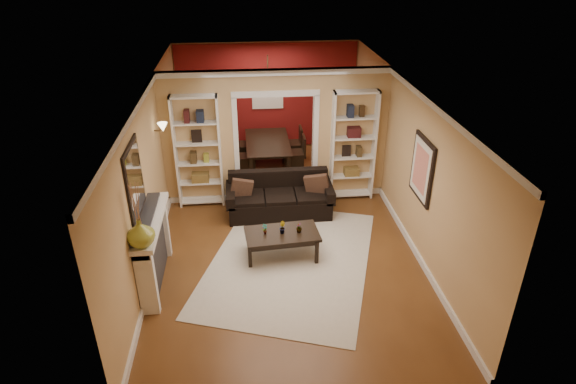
{
  "coord_description": "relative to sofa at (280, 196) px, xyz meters",
  "views": [
    {
      "loc": [
        -0.65,
        -7.84,
        4.85
      ],
      "look_at": [
        0.05,
        -0.8,
        1.14
      ],
      "focal_mm": 30.0,
      "sensor_mm": 36.0,
      "label": 1
    }
  ],
  "objects": [
    {
      "name": "area_rug",
      "position": [
        0.04,
        -1.61,
        -0.4
      ],
      "size": [
        3.59,
        4.24,
        0.01
      ],
      "primitive_type": "cube",
      "rotation": [
        0.0,
        0.0,
        -0.32
      ],
      "color": "beige",
      "rests_on": "floor"
    },
    {
      "name": "coffee_table",
      "position": [
        -0.08,
        -1.45,
        -0.17
      ],
      "size": [
        1.29,
        0.77,
        0.47
      ],
      "primitive_type": "cube",
      "rotation": [
        0.0,
        0.0,
        0.08
      ],
      "color": "black",
      "rests_on": "floor"
    },
    {
      "name": "framed_art",
      "position": [
        2.21,
        -1.45,
        1.14
      ],
      "size": [
        0.04,
        0.85,
        1.05
      ],
      "primitive_type": "cube",
      "color": "black",
      "rests_on": "wall_right"
    },
    {
      "name": "chandelier",
      "position": [
        -0.0,
        2.25,
        1.61
      ],
      "size": [
        0.5,
        0.5,
        0.3
      ],
      "primitive_type": "cube",
      "color": "#3F2E1C",
      "rests_on": "ceiling"
    },
    {
      "name": "mirror",
      "position": [
        -2.23,
        -1.95,
        1.39
      ],
      "size": [
        0.03,
        0.95,
        1.1
      ],
      "primitive_type": "cube",
      "color": "silver",
      "rests_on": "wall_left"
    },
    {
      "name": "vase",
      "position": [
        -2.09,
        -2.65,
        0.95
      ],
      "size": [
        0.41,
        0.41,
        0.4
      ],
      "primitive_type": "imported",
      "rotation": [
        0.0,
        0.0,
        0.08
      ],
      "color": "olive",
      "rests_on": "fireplace"
    },
    {
      "name": "wall_left",
      "position": [
        -2.25,
        -0.45,
        0.94
      ],
      "size": [
        0.0,
        8.0,
        8.0
      ],
      "primitive_type": "plane",
      "rotation": [
        1.57,
        0.0,
        1.57
      ],
      "color": "tan",
      "rests_on": "ground"
    },
    {
      "name": "wall_sconce",
      "position": [
        -2.15,
        0.1,
        1.42
      ],
      "size": [
        0.18,
        0.18,
        0.22
      ],
      "primitive_type": "cube",
      "color": "#FFE0A5",
      "rests_on": "wall_left"
    },
    {
      "name": "wall_back",
      "position": [
        -0.0,
        3.55,
        0.94
      ],
      "size": [
        8.0,
        0.0,
        8.0
      ],
      "primitive_type": "plane",
      "rotation": [
        1.57,
        0.0,
        0.0
      ],
      "color": "tan",
      "rests_on": "ground"
    },
    {
      "name": "floor",
      "position": [
        -0.0,
        -0.45,
        -0.41
      ],
      "size": [
        8.0,
        8.0,
        0.0
      ],
      "primitive_type": "plane",
      "color": "brown",
      "rests_on": "ground"
    },
    {
      "name": "partition_wall",
      "position": [
        -0.0,
        0.75,
        0.94
      ],
      "size": [
        4.5,
        0.15,
        2.7
      ],
      "primitive_type": "cube",
      "color": "tan",
      "rests_on": "floor"
    },
    {
      "name": "fireplace",
      "position": [
        -2.09,
        -1.95,
        0.17
      ],
      "size": [
        0.32,
        1.7,
        1.16
      ],
      "primitive_type": "cube",
      "color": "white",
      "rests_on": "floor"
    },
    {
      "name": "dining_chair_ne",
      "position": [
        0.49,
        1.98,
        0.03
      ],
      "size": [
        0.57,
        0.57,
        0.88
      ],
      "primitive_type": "cube",
      "rotation": [
        0.0,
        0.0,
        -1.99
      ],
      "color": "black",
      "rests_on": "floor"
    },
    {
      "name": "plant_center",
      "position": [
        -0.08,
        -1.45,
        0.17
      ],
      "size": [
        0.11,
        0.13,
        0.21
      ],
      "primitive_type": "imported",
      "rotation": [
        0.0,
        0.0,
        1.76
      ],
      "color": "#336626",
      "rests_on": "coffee_table"
    },
    {
      "name": "wall_front",
      "position": [
        -0.0,
        -4.45,
        0.94
      ],
      "size": [
        8.0,
        0.0,
        8.0
      ],
      "primitive_type": "plane",
      "rotation": [
        -1.57,
        0.0,
        0.0
      ],
      "color": "tan",
      "rests_on": "ground"
    },
    {
      "name": "dining_chair_se",
      "position": [
        0.49,
        2.58,
        0.03
      ],
      "size": [
        0.47,
        0.47,
        0.88
      ],
      "primitive_type": "cube",
      "rotation": [
        0.0,
        0.0,
        -1.66
      ],
      "color": "black",
      "rests_on": "floor"
    },
    {
      "name": "sofa",
      "position": [
        0.0,
        0.0,
        0.0
      ],
      "size": [
        2.08,
        0.9,
        0.81
      ],
      "primitive_type": "cube",
      "color": "black",
      "rests_on": "floor"
    },
    {
      "name": "wall_right",
      "position": [
        2.25,
        -0.45,
        0.94
      ],
      "size": [
        0.0,
        8.0,
        8.0
      ],
      "primitive_type": "plane",
      "rotation": [
        1.57,
        0.0,
        -1.57
      ],
      "color": "tan",
      "rests_on": "ground"
    },
    {
      "name": "ceiling",
      "position": [
        -0.0,
        -0.45,
        2.29
      ],
      "size": [
        8.0,
        8.0,
        0.0
      ],
      "primitive_type": "plane",
      "rotation": [
        3.14,
        0.0,
        0.0
      ],
      "color": "white",
      "rests_on": "ground"
    },
    {
      "name": "dining_chair_sw",
      "position": [
        -0.61,
        2.58,
        0.04
      ],
      "size": [
        0.54,
        0.54,
        0.9
      ],
      "primitive_type": "cube",
      "rotation": [
        0.0,
        0.0,
        1.31
      ],
      "color": "black",
      "rests_on": "floor"
    },
    {
      "name": "bookshelf_left",
      "position": [
        -1.55,
        0.58,
        0.74
      ],
      "size": [
        0.9,
        0.3,
        2.3
      ],
      "primitive_type": "cube",
      "color": "white",
      "rests_on": "floor"
    },
    {
      "name": "plant_right",
      "position": [
        0.21,
        -1.45,
        0.15
      ],
      "size": [
        0.12,
        0.12,
        0.17
      ],
      "primitive_type": "imported",
      "rotation": [
        0.0,
        0.0,
        4.36
      ],
      "color": "#336626",
      "rests_on": "coffee_table"
    },
    {
      "name": "dining_window",
      "position": [
        -0.0,
        3.48,
        1.14
      ],
      "size": [
        0.78,
        0.03,
        0.98
      ],
      "primitive_type": "cube",
      "color": "#8CA5CC",
      "rests_on": "wall_back"
    },
    {
      "name": "red_back_panel",
      "position": [
        -0.0,
        3.52,
        0.91
      ],
      "size": [
        4.44,
        0.04,
        2.64
      ],
      "primitive_type": "cube",
      "color": "maroon",
      "rests_on": "floor"
    },
    {
      "name": "pillow_left",
      "position": [
        -0.74,
        -0.02,
        0.19
      ],
      "size": [
        0.41,
        0.14,
        0.41
      ],
      "primitive_type": "cube",
      "rotation": [
        0.0,
        0.0,
        0.05
      ],
      "color": "#503322",
      "rests_on": "sofa"
    },
    {
      "name": "pillow_right",
      "position": [
        0.74,
        -0.02,
        0.22
      ],
      "size": [
        0.47,
        0.26,
        0.45
      ],
      "primitive_type": "cube",
      "rotation": [
        0.0,
        0.0,
        -0.3
      ],
      "color": "#503322",
      "rests_on": "sofa"
    },
    {
      "name": "dining_table",
      "position": [
        -0.06,
        2.28,
        -0.08
      ],
      "size": [
        1.83,
        1.02,
        0.64
      ],
      "primitive_type": "imported",
      "rotation": [
        0.0,
        0.0,
        1.57
      ],
      "color": "black",
      "rests_on": "floor"
    },
    {
      "name": "bookshelf_right",
      "position": [
        1.55,
        0.58,
        0.74
      ],
      "size": [
        0.9,
        0.3,
        2.3
      ],
      "primitive_type": "cube",
      "color": "white",
      "rests_on": "floor"
    },
    {
      "name": "dining_chair_nw",
      "position": [
        -0.61,
        1.98,
        -0.0
      ],
      "size": [
        0.48,
        0.48,
        0.8
      ],
      "primitive_type": "cube",
      "rotation": [
        0.0,
        0.0,
        1.83
      ],
      "color": "black",
      "rests_on": "floor"
    },
    {
      "name": "plant_left",
      "position": [
        -0.37,
        -1.45,
        0.15
      ],
      "size": [
        0.12,
        0.11,
        0.18
      ],
      "primitive_type": "imported",
      "rotation": [
        0.0,
        0.0,
        0.62
      ],
      "color": "#336626",
      "rests_on": "coffee_table"
    }
  ]
}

